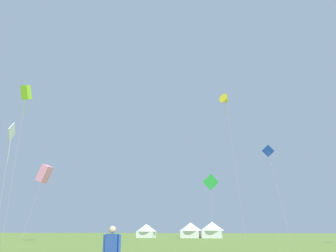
% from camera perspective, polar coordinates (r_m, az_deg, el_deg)
% --- Properties ---
extents(kite_blue_diamond, '(2.40, 1.69, 12.22)m').
position_cam_1_polar(kite_blue_diamond, '(46.17, 16.45, -4.30)').
color(kite_blue_diamond, blue).
rests_on(kite_blue_diamond, ground).
extents(kite_green_diamond, '(2.88, 1.88, 11.42)m').
position_cam_1_polar(kite_green_diamond, '(63.00, 7.15, -9.29)').
color(kite_green_diamond, green).
rests_on(kite_green_diamond, ground).
extents(kite_white_diamond, '(1.45, 2.74, 11.85)m').
position_cam_1_polar(kite_white_diamond, '(36.87, -24.68, -1.23)').
color(kite_white_diamond, white).
rests_on(kite_white_diamond, ground).
extents(kite_yellow_delta, '(3.07, 3.70, 23.82)m').
position_cam_1_polar(kite_yellow_delta, '(59.05, 9.61, 4.29)').
color(kite_yellow_delta, yellow).
rests_on(kite_yellow_delta, ground).
extents(kite_lime_box, '(0.91, 1.93, 19.46)m').
position_cam_1_polar(kite_lime_box, '(47.39, -22.61, 5.16)').
color(kite_lime_box, '#99DB2D').
rests_on(kite_lime_box, ground).
extents(kite_pink_box, '(2.57, 3.24, 11.84)m').
position_cam_1_polar(kite_pink_box, '(58.97, -19.94, -7.50)').
color(kite_pink_box, pink).
rests_on(kite_pink_box, ground).
extents(festival_tent_left, '(4.46, 4.46, 2.90)m').
position_cam_1_polar(festival_tent_left, '(78.53, -3.64, -16.96)').
color(festival_tent_left, white).
rests_on(festival_tent_left, ground).
extents(festival_tent_center, '(4.87, 4.87, 3.17)m').
position_cam_1_polar(festival_tent_center, '(76.62, 3.79, -16.84)').
color(festival_tent_center, white).
rests_on(festival_tent_center, ground).
extents(festival_tent_right, '(5.09, 5.09, 3.31)m').
position_cam_1_polar(festival_tent_right, '(76.14, 7.38, -16.69)').
color(festival_tent_right, white).
rests_on(festival_tent_right, ground).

